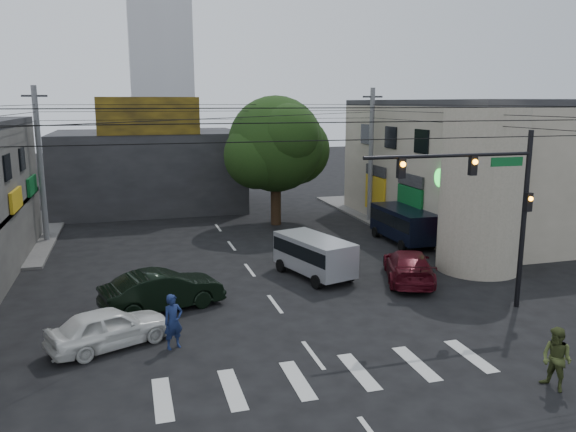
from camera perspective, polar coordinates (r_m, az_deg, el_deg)
name	(u,v)px	position (r m, az deg, el deg)	size (l,w,h in m)	color
ground	(288,322)	(21.85, 0.02, -10.70)	(160.00, 160.00, 0.00)	black
sidewalk_far_right	(448,210)	(45.00, 15.93, 0.59)	(16.00, 16.00, 0.15)	#514F4C
building_right	(492,166)	(40.34, 19.97, 4.76)	(14.00, 18.00, 8.00)	gray
corner_column	(482,191)	(29.03, 19.08, 2.44)	(4.00, 4.00, 8.00)	gray
building_far	(149,170)	(45.78, -13.95, 4.58)	(14.00, 10.00, 6.00)	#232326
billboard	(149,116)	(40.59, -13.96, 9.83)	(7.00, 0.30, 2.60)	olive
tower_distant	(158,7)	(90.67, -13.07, 19.95)	(9.00, 9.00, 44.00)	silver
street_tree	(276,144)	(37.79, -1.27, 7.28)	(6.40, 6.40, 8.70)	black
traffic_gantry	(490,192)	(23.06, 19.80, 2.27)	(7.10, 0.35, 7.20)	black
utility_pole_far_left	(40,166)	(35.97, -23.85, 4.70)	(0.32, 0.32, 9.20)	#59595B
utility_pole_far_right	(371,156)	(39.10, 8.42, 6.02)	(0.32, 0.32, 9.20)	#59595B
dark_sedan	(163,290)	(23.39, -12.63, -7.37)	(5.15, 2.97, 1.61)	black
white_compact	(109,327)	(20.49, -17.71, -10.72)	(4.43, 3.10, 1.40)	silver
maroon_sedan	(409,266)	(26.96, 12.14, -4.97)	(3.74, 5.46, 1.47)	#430912
silver_minivan	(314,257)	(26.94, 2.68, -4.22)	(3.06, 4.82, 1.93)	#9FA0A6
navy_van	(403,226)	(34.05, 11.65, -0.99)	(1.99, 5.15, 2.06)	black
traffic_officer	(173,321)	(19.74, -11.58, -10.46)	(0.82, 0.69, 1.91)	#16234D
pedestrian_olive	(556,359)	(18.50, 25.62, -12.98)	(0.93, 1.07, 1.89)	#3E4821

